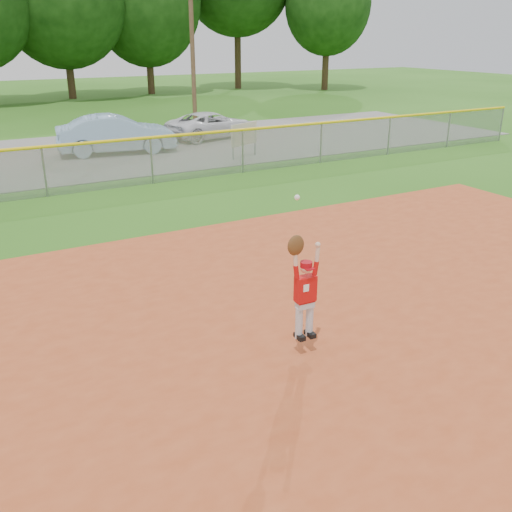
{
  "coord_description": "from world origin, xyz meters",
  "views": [
    {
      "loc": [
        -2.57,
        -7.66,
        4.58
      ],
      "look_at": [
        1.75,
        0.16,
        1.1
      ],
      "focal_mm": 40.0,
      "sensor_mm": 36.0,
      "label": 1
    }
  ],
  "objects_px": {
    "sponsor_sign": "(244,135)",
    "ballplayer": "(304,287)",
    "car_white_b": "(211,125)",
    "car_blue": "(116,134)"
  },
  "relations": [
    {
      "from": "car_blue",
      "to": "sponsor_sign",
      "type": "xyz_separation_m",
      "value": [
        4.16,
        -3.26,
        0.1
      ]
    },
    {
      "from": "car_blue",
      "to": "car_white_b",
      "type": "bearing_deg",
      "value": -64.66
    },
    {
      "from": "car_blue",
      "to": "car_white_b",
      "type": "distance_m",
      "value": 5.13
    },
    {
      "from": "car_white_b",
      "to": "ballplayer",
      "type": "distance_m",
      "value": 19.58
    },
    {
      "from": "car_white_b",
      "to": "sponsor_sign",
      "type": "bearing_deg",
      "value": 158.05
    },
    {
      "from": "car_blue",
      "to": "car_white_b",
      "type": "relative_size",
      "value": 1.08
    },
    {
      "from": "car_blue",
      "to": "ballplayer",
      "type": "relative_size",
      "value": 2.08
    },
    {
      "from": "car_white_b",
      "to": "ballplayer",
      "type": "xyz_separation_m",
      "value": [
        -6.93,
        -18.3,
        0.49
      ]
    },
    {
      "from": "sponsor_sign",
      "to": "ballplayer",
      "type": "bearing_deg",
      "value": -114.47
    },
    {
      "from": "car_blue",
      "to": "sponsor_sign",
      "type": "distance_m",
      "value": 5.28
    }
  ]
}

